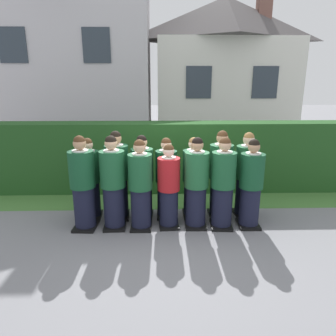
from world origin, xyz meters
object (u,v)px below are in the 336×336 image
object	(u,v)px
student_rear_row_5	(220,176)
student_in_red_blazer	(169,188)
student_rear_row_4	(193,179)
student_front_row_5	(223,185)
student_rear_row_6	(246,177)
student_rear_row_3	(166,180)
student_rear_row_1	(117,177)
student_front_row_2	(140,187)
student_rear_row_2	(142,179)
student_front_row_4	(196,185)
student_front_row_0	(83,185)
student_front_row_6	(251,186)
student_rear_row_0	(90,181)
student_front_row_1	(113,185)

from	to	relation	value
student_rear_row_5	student_in_red_blazer	bearing A→B (deg)	-156.94
student_in_red_blazer	student_rear_row_4	bearing A→B (deg)	43.74
student_front_row_5	student_rear_row_6	bearing A→B (deg)	42.02
student_rear_row_3	student_rear_row_5	world-z (taller)	student_rear_row_5
student_rear_row_1	student_rear_row_6	world-z (taller)	student_rear_row_1
student_front_row_2	student_rear_row_2	bearing A→B (deg)	88.87
student_front_row_4	student_rear_row_5	xyz separation A→B (m)	(0.52, 0.43, 0.02)
student_front_row_2	student_rear_row_2	xyz separation A→B (m)	(0.01, 0.47, -0.00)
student_front_row_2	student_rear_row_6	size ratio (longest dim) A/B	0.98
student_front_row_0	student_front_row_5	world-z (taller)	student_front_row_0
student_front_row_0	student_front_row_6	xyz separation A→B (m)	(2.98, -0.00, -0.04)
student_in_red_blazer	student_rear_row_5	bearing A→B (deg)	23.06
student_in_red_blazer	student_front_row_6	size ratio (longest dim) A/B	0.95
student_rear_row_1	student_rear_row_2	distance (m)	0.48
student_front_row_5	student_rear_row_4	xyz separation A→B (m)	(-0.48, 0.50, -0.04)
student_front_row_0	student_front_row_6	size ratio (longest dim) A/B	1.05
student_rear_row_5	student_rear_row_1	bearing A→B (deg)	-179.70
student_front_row_0	student_rear_row_6	xyz separation A→B (m)	(3.02, 0.48, -0.02)
student_rear_row_1	student_rear_row_6	distance (m)	2.48
student_in_red_blazer	student_rear_row_0	xyz separation A→B (m)	(-1.49, 0.44, 0.02)
student_front_row_5	student_rear_row_5	size ratio (longest dim) A/B	0.98
student_rear_row_0	student_rear_row_4	world-z (taller)	student_rear_row_0
student_front_row_5	student_rear_row_5	world-z (taller)	student_rear_row_5
student_front_row_2	student_rear_row_3	bearing A→B (deg)	46.22
student_front_row_1	student_front_row_6	distance (m)	2.45
student_rear_row_2	student_rear_row_6	world-z (taller)	student_rear_row_6
student_rear_row_1	student_rear_row_5	distance (m)	1.97
student_front_row_2	student_rear_row_4	distance (m)	1.11
student_in_red_blazer	student_rear_row_5	xyz separation A→B (m)	(1.01, 0.43, 0.08)
student_front_row_5	student_in_red_blazer	bearing A→B (deg)	177.47
student_rear_row_0	student_rear_row_3	distance (m)	1.46
student_rear_row_0	student_rear_row_3	size ratio (longest dim) A/B	1.00
student_front_row_5	student_rear_row_2	xyz separation A→B (m)	(-1.45, 0.47, -0.02)
student_rear_row_2	student_front_row_2	bearing A→B (deg)	-91.13
student_in_red_blazer	student_front_row_4	world-z (taller)	student_front_row_4
student_front_row_2	student_front_row_5	size ratio (longest dim) A/B	0.98
student_front_row_5	student_rear_row_0	distance (m)	2.50
student_front_row_4	student_rear_row_2	bearing A→B (deg)	156.49
student_front_row_2	student_front_row_4	bearing A→B (deg)	2.69
student_front_row_1	student_rear_row_1	xyz separation A→B (m)	(0.02, 0.43, 0.01)
student_front_row_5	student_rear_row_2	bearing A→B (deg)	162.15
student_front_row_4	student_rear_row_6	distance (m)	1.12
student_rear_row_2	student_rear_row_4	world-z (taller)	student_rear_row_2
student_rear_row_4	student_front_row_2	bearing A→B (deg)	-152.53
student_rear_row_3	student_rear_row_6	world-z (taller)	student_rear_row_6
student_front_row_0	student_front_row_5	bearing A→B (deg)	-0.29
student_rear_row_5	student_rear_row_0	bearing A→B (deg)	179.82
student_front_row_0	student_rear_row_1	size ratio (longest dim) A/B	1.00
student_rear_row_1	student_rear_row_3	world-z (taller)	student_rear_row_1
student_rear_row_3	student_rear_row_4	xyz separation A→B (m)	(0.52, 0.03, 0.00)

